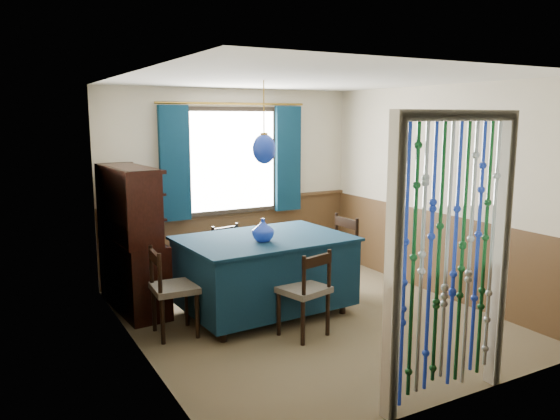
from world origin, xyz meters
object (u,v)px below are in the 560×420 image
sideboard (132,260)px  vase_table (263,231)px  chair_right (334,255)px  bowl_shelf (141,213)px  chair_near (306,291)px  vase_sideboard (131,227)px  dining_table (265,270)px  chair_far (232,259)px  pendant_lamp (264,149)px  chair_left (172,289)px

sideboard → vase_table: size_ratio=7.30×
chair_right → bowl_shelf: size_ratio=4.20×
chair_near → bowl_shelf: 1.93m
vase_table → vase_sideboard: 1.62m
dining_table → vase_table: size_ratio=8.34×
chair_far → chair_near: bearing=84.2°
chair_right → vase_table: (-1.07, -0.25, 0.45)m
chair_far → vase_sideboard: bearing=-28.2°
chair_far → sideboard: size_ratio=0.53×
chair_far → sideboard: 1.16m
dining_table → sideboard: 1.48m
sideboard → vase_sideboard: size_ratio=8.76×
chair_far → bowl_shelf: bowl_shelf is taller
pendant_lamp → bowl_shelf: size_ratio=3.68×
chair_left → sideboard: size_ratio=0.55×
sideboard → vase_table: 1.56m
chair_left → dining_table: bearing=98.3°
chair_right → vase_table: vase_table is taller
sideboard → vase_sideboard: 0.40m
bowl_shelf → vase_sideboard: 0.52m
vase_table → bowl_shelf: (-1.06, 0.76, 0.16)m
vase_table → bowl_shelf: bowl_shelf is taller
bowl_shelf → chair_near: bearing=-48.1°
pendant_lamp → vase_table: (-0.10, -0.16, -0.84)m
chair_right → vase_table: 1.19m
pendant_lamp → chair_right: bearing=5.2°
chair_left → sideboard: bearing=-168.0°
pendant_lamp → vase_sideboard: 1.82m
sideboard → bowl_shelf: (0.06, -0.25, 0.56)m
chair_near → sideboard: sideboard is taller
vase_sideboard → chair_left: bearing=-85.9°
dining_table → sideboard: bearing=142.2°
vase_table → chair_left: bearing=176.1°
sideboard → bowl_shelf: size_ratio=6.89×
chair_far → chair_right: bearing=138.1°
vase_table → vase_sideboard: vase_table is taller
sideboard → bowl_shelf: bearing=-80.7°
dining_table → vase_sideboard: vase_sideboard is taller
chair_left → chair_right: bearing=98.5°
dining_table → chair_right: chair_right is taller
dining_table → chair_right: 0.98m
bowl_shelf → dining_table: bearing=-27.5°
vase_table → vase_sideboard: size_ratio=1.20×
bowl_shelf → chair_left: bearing=-83.2°
chair_near → vase_sideboard: size_ratio=4.76×
bowl_shelf → pendant_lamp: bearing=-27.5°
pendant_lamp → bowl_shelf: pendant_lamp is taller
dining_table → chair_right: size_ratio=1.87×
sideboard → bowl_shelf: sideboard is taller
chair_left → chair_right: 2.06m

